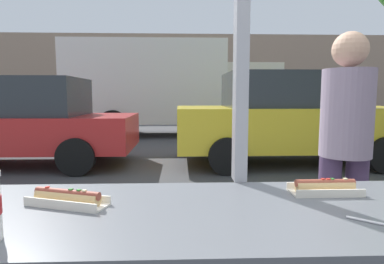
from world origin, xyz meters
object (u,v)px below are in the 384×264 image
Objects in this scene: hotdog_tray_near at (325,187)px; hotdog_tray_far at (67,198)px; parked_car_red at (19,121)px; parked_car_yellow at (288,118)px; pedestrian at (345,142)px; box_truck at (168,86)px.

hotdog_tray_near is 0.88× the size of hotdog_tray_far.
parked_car_yellow is (5.20, 0.00, 0.05)m from parked_car_red.
parked_car_red is 2.68× the size of pedestrian.
pedestrian is at bearing 36.08° from hotdog_tray_far.
parked_car_yellow is at bearing 72.51° from hotdog_tray_near.
box_truck is (-0.90, 9.88, 0.64)m from hotdog_tray_near.
pedestrian is (1.46, -8.93, -0.62)m from box_truck.
parked_car_red is (-3.57, 5.17, -0.17)m from hotdog_tray_near.
hotdog_tray_far is 0.06× the size of parked_car_red.
parked_car_yellow is 5.40m from box_truck.
parked_car_yellow is (2.49, 5.26, -0.12)m from hotdog_tray_far.
parked_car_red is at bearing 134.35° from pedestrian.
hotdog_tray_near is 0.03× the size of box_truck.
box_truck reaches higher than parked_car_red.
box_truck reaches higher than pedestrian.
parked_car_yellow is at bearing 0.00° from parked_car_red.
box_truck is at bearing 95.20° from hotdog_tray_near.
parked_car_red is at bearing 124.59° from hotdog_tray_near.
parked_car_red reaches higher than hotdog_tray_near.
parked_car_yellow reaches higher than pedestrian.
pedestrian reaches higher than hotdog_tray_near.
hotdog_tray_far is (-0.86, -0.09, 0.00)m from hotdog_tray_near.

